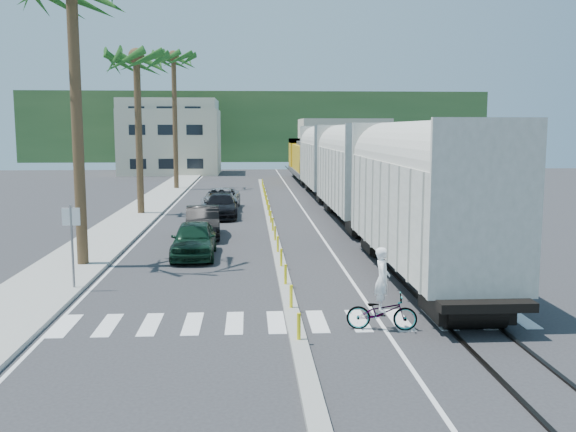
% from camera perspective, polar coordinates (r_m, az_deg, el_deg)
% --- Properties ---
extents(ground, '(140.00, 140.00, 0.00)m').
position_cam_1_polar(ground, '(20.74, 0.10, -7.78)').
color(ground, '#28282B').
rests_on(ground, ground).
extents(sidewalk, '(3.00, 90.00, 0.15)m').
position_cam_1_polar(sidewalk, '(45.86, -12.56, 0.67)').
color(sidewalk, gray).
rests_on(sidewalk, ground).
extents(rails, '(1.56, 100.00, 0.06)m').
position_cam_1_polar(rails, '(48.67, 3.91, 1.18)').
color(rails, black).
rests_on(rails, ground).
extents(median, '(0.45, 60.00, 0.85)m').
position_cam_1_polar(median, '(40.30, -1.68, -0.08)').
color(median, gray).
rests_on(median, ground).
extents(crosswalk, '(14.00, 2.20, 0.01)m').
position_cam_1_polar(crosswalk, '(18.83, 0.48, -9.38)').
color(crosswalk, silver).
rests_on(crosswalk, ground).
extents(lane_markings, '(9.42, 90.00, 0.01)m').
position_cam_1_polar(lane_markings, '(45.30, -4.60, 0.66)').
color(lane_markings, silver).
rests_on(lane_markings, ground).
extents(freight_train, '(3.00, 60.94, 5.85)m').
position_cam_1_polar(freight_train, '(44.09, 4.68, 4.25)').
color(freight_train, '#AFADA0').
rests_on(freight_train, ground).
extents(palm_trees, '(3.50, 37.20, 13.75)m').
position_cam_1_polar(palm_trees, '(43.52, -12.93, 14.46)').
color(palm_trees, brown).
rests_on(palm_trees, ground).
extents(street_sign, '(0.60, 0.08, 3.00)m').
position_cam_1_polar(street_sign, '(23.05, -18.67, -1.61)').
color(street_sign, slate).
rests_on(street_sign, ground).
extents(buildings, '(38.00, 27.00, 10.00)m').
position_cam_1_polar(buildings, '(91.76, -6.76, 6.91)').
color(buildings, beige).
rests_on(buildings, ground).
extents(hillside, '(80.00, 20.00, 12.00)m').
position_cam_1_polar(hillside, '(119.96, -2.92, 7.90)').
color(hillside, '#385628').
rests_on(hillside, ground).
extents(car_lead, '(1.99, 4.67, 1.57)m').
position_cam_1_polar(car_lead, '(28.25, -8.36, -2.07)').
color(car_lead, black).
rests_on(car_lead, ground).
extents(car_second, '(2.32, 5.04, 1.59)m').
position_cam_1_polar(car_second, '(33.39, -7.58, -0.54)').
color(car_second, black).
rests_on(car_second, ground).
extents(car_third, '(2.31, 5.21, 1.48)m').
position_cam_1_polar(car_third, '(40.77, -5.98, 0.90)').
color(car_third, black).
rests_on(car_third, ground).
extents(car_rear, '(2.86, 5.50, 1.48)m').
position_cam_1_polar(car_rear, '(45.00, -5.97, 1.53)').
color(car_rear, '#989B9D').
rests_on(car_rear, ground).
extents(cyclist, '(1.28, 2.16, 2.33)m').
position_cam_1_polar(cyclist, '(18.11, 8.35, -7.74)').
color(cyclist, '#9EA0A5').
rests_on(cyclist, ground).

